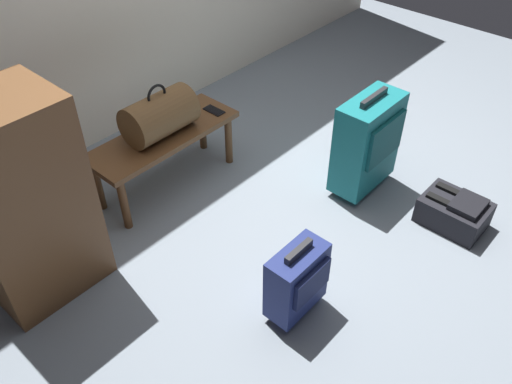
{
  "coord_description": "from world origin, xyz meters",
  "views": [
    {
      "loc": [
        -2.11,
        -1.45,
        2.22
      ],
      "look_at": [
        -0.37,
        0.1,
        0.25
      ],
      "focal_mm": 36.82,
      "sensor_mm": 36.0,
      "label": 1
    }
  ],
  "objects_px": {
    "duffel_bag_brown": "(160,115)",
    "cell_phone": "(214,110)",
    "suitcase_upright_teal": "(367,142)",
    "backpack_dark": "(454,212)",
    "suitcase_small_navy": "(297,280)",
    "bench": "(164,141)",
    "side_cabinet": "(22,203)"
  },
  "relations": [
    {
      "from": "duffel_bag_brown",
      "to": "suitcase_upright_teal",
      "type": "xyz_separation_m",
      "value": [
        0.83,
        -0.97,
        -0.18
      ]
    },
    {
      "from": "cell_phone",
      "to": "suitcase_upright_teal",
      "type": "xyz_separation_m",
      "value": [
        0.42,
        -0.92,
        -0.05
      ]
    },
    {
      "from": "cell_phone",
      "to": "backpack_dark",
      "type": "height_order",
      "value": "cell_phone"
    },
    {
      "from": "backpack_dark",
      "to": "suitcase_small_navy",
      "type": "bearing_deg",
      "value": 165.15
    },
    {
      "from": "suitcase_upright_teal",
      "to": "suitcase_small_navy",
      "type": "distance_m",
      "value": 1.12
    },
    {
      "from": "suitcase_upright_teal",
      "to": "bench",
      "type": "bearing_deg",
      "value": 130.23
    },
    {
      "from": "suitcase_upright_teal",
      "to": "backpack_dark",
      "type": "height_order",
      "value": "suitcase_upright_teal"
    },
    {
      "from": "bench",
      "to": "duffel_bag_brown",
      "type": "bearing_deg",
      "value": 180.0
    },
    {
      "from": "suitcase_small_navy",
      "to": "side_cabinet",
      "type": "xyz_separation_m",
      "value": [
        -0.72,
        1.13,
        0.31
      ]
    },
    {
      "from": "suitcase_upright_teal",
      "to": "suitcase_small_navy",
      "type": "relative_size",
      "value": 1.49
    },
    {
      "from": "duffel_bag_brown",
      "to": "suitcase_small_navy",
      "type": "relative_size",
      "value": 0.96
    },
    {
      "from": "duffel_bag_brown",
      "to": "cell_phone",
      "type": "relative_size",
      "value": 3.06
    },
    {
      "from": "cell_phone",
      "to": "suitcase_small_navy",
      "type": "xyz_separation_m",
      "value": [
        -0.65,
        -1.22,
        -0.16
      ]
    },
    {
      "from": "backpack_dark",
      "to": "duffel_bag_brown",
      "type": "bearing_deg",
      "value": 119.6
    },
    {
      "from": "bench",
      "to": "backpack_dark",
      "type": "height_order",
      "value": "bench"
    },
    {
      "from": "duffel_bag_brown",
      "to": "suitcase_upright_teal",
      "type": "bearing_deg",
      "value": -49.54
    },
    {
      "from": "cell_phone",
      "to": "backpack_dark",
      "type": "distance_m",
      "value": 1.63
    },
    {
      "from": "bench",
      "to": "backpack_dark",
      "type": "bearing_deg",
      "value": -60.58
    },
    {
      "from": "suitcase_upright_teal",
      "to": "side_cabinet",
      "type": "xyz_separation_m",
      "value": [
        -1.8,
        0.83,
        0.2
      ]
    },
    {
      "from": "suitcase_upright_teal",
      "to": "duffel_bag_brown",
      "type": "bearing_deg",
      "value": 130.46
    },
    {
      "from": "suitcase_small_navy",
      "to": "side_cabinet",
      "type": "relative_size",
      "value": 0.42
    },
    {
      "from": "duffel_bag_brown",
      "to": "side_cabinet",
      "type": "height_order",
      "value": "side_cabinet"
    },
    {
      "from": "duffel_bag_brown",
      "to": "suitcase_upright_teal",
      "type": "distance_m",
      "value": 1.28
    },
    {
      "from": "duffel_bag_brown",
      "to": "side_cabinet",
      "type": "xyz_separation_m",
      "value": [
        -0.97,
        -0.14,
        0.02
      ]
    },
    {
      "from": "duffel_bag_brown",
      "to": "suitcase_small_navy",
      "type": "distance_m",
      "value": 1.33
    },
    {
      "from": "suitcase_small_navy",
      "to": "backpack_dark",
      "type": "distance_m",
      "value": 1.2
    },
    {
      "from": "duffel_bag_brown",
      "to": "cell_phone",
      "type": "bearing_deg",
      "value": -7.32
    },
    {
      "from": "cell_phone",
      "to": "suitcase_upright_teal",
      "type": "distance_m",
      "value": 1.01
    },
    {
      "from": "duffel_bag_brown",
      "to": "cell_phone",
      "type": "height_order",
      "value": "duffel_bag_brown"
    },
    {
      "from": "cell_phone",
      "to": "side_cabinet",
      "type": "relative_size",
      "value": 0.13
    },
    {
      "from": "suitcase_upright_teal",
      "to": "suitcase_small_navy",
      "type": "bearing_deg",
      "value": -164.18
    },
    {
      "from": "cell_phone",
      "to": "suitcase_upright_teal",
      "type": "bearing_deg",
      "value": -65.14
    }
  ]
}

